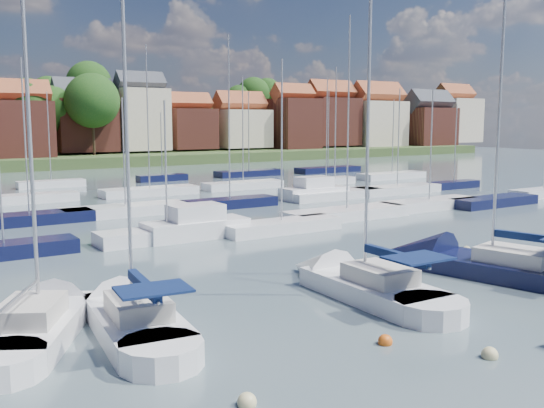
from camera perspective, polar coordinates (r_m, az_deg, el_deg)
ground at (r=61.00m, az=-10.82°, el=0.39°), size 260.00×260.00×0.00m
sailboat_left at (r=24.05m, az=-13.34°, el=-10.24°), size 3.88×10.61×14.15m
sailboat_centre at (r=28.12m, az=7.66°, el=-7.45°), size 3.24×11.15×15.07m
sailboat_navy at (r=33.07m, az=18.15°, el=-5.47°), size 6.36×13.20×17.62m
sailboat_far at (r=24.55m, az=-20.55°, el=-10.21°), size 7.24×10.20×13.53m
buoy_a at (r=17.47m, az=-2.38°, el=-18.43°), size 0.54×0.54×0.54m
buoy_b at (r=21.74m, az=19.80°, el=-13.47°), size 0.55×0.55×0.55m
buoy_c at (r=22.04m, az=10.60°, el=-12.84°), size 0.51×0.51×0.51m
buoy_e at (r=38.18m, az=17.84°, el=-4.24°), size 0.44×0.44×0.44m
marina_field at (r=57.30m, az=-7.23°, el=0.43°), size 79.62×41.41×15.93m
far_shore_town at (r=150.89m, az=-23.47°, el=5.98°), size 212.46×90.00×22.27m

